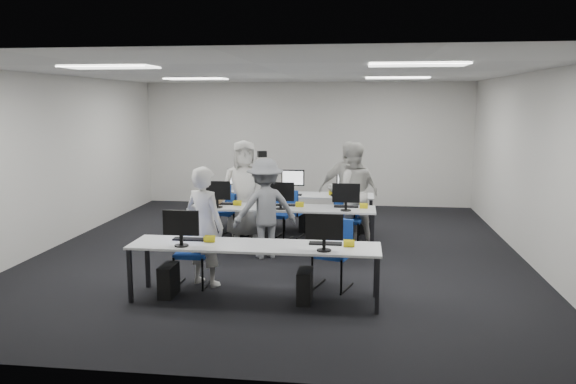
# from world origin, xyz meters

# --- Properties ---
(room) EXTENTS (9.00, 9.02, 3.00)m
(room) POSITION_xyz_m (0.00, 0.00, 1.50)
(room) COLOR black
(room) RESTS_ON ground
(ceiling_panels) EXTENTS (5.20, 4.60, 0.02)m
(ceiling_panels) POSITION_xyz_m (0.00, 0.00, 2.98)
(ceiling_panels) COLOR white
(ceiling_panels) RESTS_ON room
(desk_front) EXTENTS (3.20, 0.70, 0.73)m
(desk_front) POSITION_xyz_m (0.00, -2.40, 0.68)
(desk_front) COLOR #B0B1B4
(desk_front) RESTS_ON ground
(desk_mid) EXTENTS (3.20, 0.70, 0.73)m
(desk_mid) POSITION_xyz_m (0.00, 0.20, 0.68)
(desk_mid) COLOR #B0B1B4
(desk_mid) RESTS_ON ground
(desk_back) EXTENTS (3.20, 0.70, 0.73)m
(desk_back) POSITION_xyz_m (0.00, 1.60, 0.68)
(desk_back) COLOR #B0B1B4
(desk_back) RESTS_ON ground
(equipment_front) EXTENTS (2.51, 0.41, 1.19)m
(equipment_front) POSITION_xyz_m (-0.19, -2.42, 0.36)
(equipment_front) COLOR #0D23B0
(equipment_front) RESTS_ON desk_front
(equipment_mid) EXTENTS (2.91, 0.41, 1.19)m
(equipment_mid) POSITION_xyz_m (-0.19, 0.18, 0.36)
(equipment_mid) COLOR white
(equipment_mid) RESTS_ON desk_mid
(equipment_back) EXTENTS (2.91, 0.41, 1.19)m
(equipment_back) POSITION_xyz_m (0.19, 1.62, 0.36)
(equipment_back) COLOR white
(equipment_back) RESTS_ON desk_back
(chair_0) EXTENTS (0.44, 0.48, 0.89)m
(chair_0) POSITION_xyz_m (-0.96, -1.94, 0.28)
(chair_0) COLOR navy
(chair_0) RESTS_ON ground
(chair_1) EXTENTS (0.58, 0.61, 0.93)m
(chair_1) POSITION_xyz_m (0.98, -1.79, 0.29)
(chair_1) COLOR navy
(chair_1) RESTS_ON ground
(chair_2) EXTENTS (0.61, 0.64, 0.96)m
(chair_2) POSITION_xyz_m (-1.25, 0.86, 0.30)
(chair_2) COLOR navy
(chair_2) RESTS_ON ground
(chair_3) EXTENTS (0.56, 0.59, 0.91)m
(chair_3) POSITION_xyz_m (-0.16, 0.83, 0.29)
(chair_3) COLOR navy
(chair_3) RESTS_ON ground
(chair_4) EXTENTS (0.45, 0.48, 0.81)m
(chair_4) POSITION_xyz_m (1.16, 0.68, 0.26)
(chair_4) COLOR navy
(chair_4) RESTS_ON ground
(chair_5) EXTENTS (0.53, 0.56, 0.85)m
(chair_5) POSITION_xyz_m (-1.08, 0.99, 0.27)
(chair_5) COLOR navy
(chair_5) RESTS_ON ground
(chair_6) EXTENTS (0.54, 0.57, 0.92)m
(chair_6) POSITION_xyz_m (0.04, 1.08, 0.29)
(chair_6) COLOR navy
(chair_6) RESTS_ON ground
(chair_7) EXTENTS (0.52, 0.54, 0.86)m
(chair_7) POSITION_xyz_m (1.10, 1.04, 0.27)
(chair_7) COLOR navy
(chair_7) RESTS_ON ground
(handbag) EXTENTS (0.43, 0.34, 0.31)m
(handbag) POSITION_xyz_m (-1.22, 0.30, 0.88)
(handbag) COLOR tan
(handbag) RESTS_ON desk_mid
(student_0) EXTENTS (0.72, 0.62, 1.67)m
(student_0) POSITION_xyz_m (-0.79, -1.88, 0.83)
(student_0) COLOR beige
(student_0) RESTS_ON ground
(student_1) EXTENTS (0.99, 0.84, 1.81)m
(student_1) POSITION_xyz_m (1.18, 0.94, 0.90)
(student_1) COLOR beige
(student_1) RESTS_ON ground
(student_2) EXTENTS (1.02, 0.80, 1.83)m
(student_2) POSITION_xyz_m (-0.80, 0.88, 0.92)
(student_2) COLOR beige
(student_2) RESTS_ON ground
(student_3) EXTENTS (1.11, 0.57, 1.82)m
(student_3) POSITION_xyz_m (1.11, 0.96, 0.91)
(student_3) COLOR beige
(student_3) RESTS_ON ground
(photographer) EXTENTS (1.21, 0.98, 1.63)m
(photographer) POSITION_xyz_m (-0.20, -0.40, 0.82)
(photographer) COLOR gray
(photographer) RESTS_ON ground
(dslr_camera) EXTENTS (0.20, 0.22, 0.10)m
(dslr_camera) POSITION_xyz_m (-0.27, -0.24, 1.69)
(dslr_camera) COLOR black
(dslr_camera) RESTS_ON photographer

